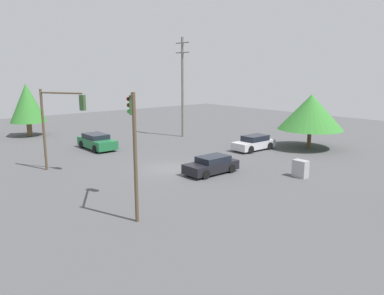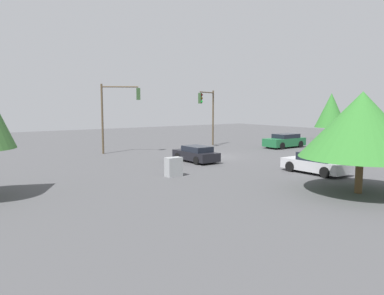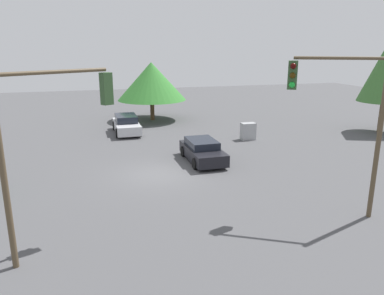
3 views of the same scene
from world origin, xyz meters
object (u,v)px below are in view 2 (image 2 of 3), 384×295
sedan_dark (196,154)px  sedan_silver (316,163)px  sedan_green (285,141)px  traffic_signal_main (117,106)px  electrical_cabinet (174,167)px  traffic_signal_cross (208,108)px

sedan_dark → sedan_silver: sedan_silver is taller
sedan_dark → sedan_silver: bearing=-68.4°
sedan_green → traffic_signal_main: 17.24m
sedan_dark → electrical_cabinet: size_ratio=3.40×
sedan_dark → sedan_green: sedan_green is taller
traffic_signal_main → traffic_signal_cross: (10.17, -0.16, -0.19)m
sedan_dark → sedan_silver: size_ratio=0.94×
sedan_green → traffic_signal_cross: bearing=46.2°
sedan_green → electrical_cabinet: bearing=109.9°
sedan_green → sedan_silver: size_ratio=1.07×
sedan_dark → traffic_signal_cross: 11.29m
sedan_silver → sedan_dark: bearing=111.6°
traffic_signal_cross → sedan_dark: bearing=17.6°
sedan_green → traffic_signal_main: size_ratio=0.73×
sedan_dark → traffic_signal_cross: traffic_signal_cross is taller
sedan_silver → electrical_cabinet: size_ratio=3.60×
sedan_green → sedan_silver: 14.55m
sedan_green → electrical_cabinet: sedan_green is taller
traffic_signal_main → electrical_cabinet: bearing=-68.8°
sedan_green → sedan_silver: sedan_green is taller
sedan_green → traffic_signal_main: traffic_signal_main is taller
traffic_signal_cross → traffic_signal_main: bearing=-30.4°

